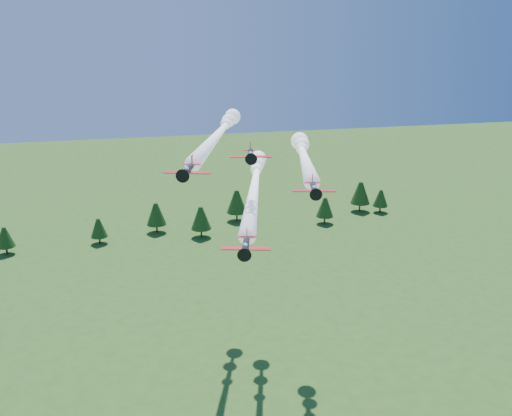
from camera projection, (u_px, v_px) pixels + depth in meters
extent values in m
cylinder|color=black|center=(246.00, 245.00, 76.73)|extent=(2.19, 4.90, 0.90)
cone|color=black|center=(245.00, 253.00, 74.04)|extent=(1.08, 1.02, 0.90)
cone|color=black|center=(244.00, 255.00, 73.53)|extent=(0.49, 0.50, 0.39)
cylinder|color=black|center=(244.00, 255.00, 73.38)|extent=(1.82, 0.55, 1.88)
cube|color=red|center=(246.00, 248.00, 76.47)|extent=(6.71, 2.98, 0.11)
cube|color=red|center=(247.00, 237.00, 79.75)|extent=(2.71, 1.45, 0.06)
cube|color=red|center=(247.00, 232.00, 79.62)|extent=(0.31, 0.84, 1.30)
ellipsoid|color=#94B2E5|center=(245.00, 245.00, 75.85)|extent=(0.92, 1.21, 0.56)
sphere|color=white|center=(257.00, 170.00, 117.65)|extent=(2.30, 2.30, 2.30)
sphere|color=white|center=(258.00, 164.00, 122.96)|extent=(3.00, 3.00, 3.00)
sphere|color=white|center=(258.00, 159.00, 128.26)|extent=(3.70, 3.70, 3.70)
cylinder|color=black|center=(188.00, 170.00, 84.47)|extent=(2.58, 5.21, 0.96)
cone|color=black|center=(184.00, 175.00, 81.59)|extent=(1.19, 1.13, 0.96)
cone|color=black|center=(183.00, 176.00, 81.05)|extent=(0.54, 0.54, 0.42)
cylinder|color=black|center=(182.00, 176.00, 80.89)|extent=(1.92, 0.69, 2.01)
cube|color=red|center=(187.00, 172.00, 84.19)|extent=(7.14, 3.51, 0.12)
cube|color=red|center=(192.00, 164.00, 87.69)|extent=(2.90, 1.67, 0.07)
cube|color=red|center=(192.00, 159.00, 87.55)|extent=(0.38, 0.89, 1.39)
ellipsoid|color=#94B2E5|center=(186.00, 169.00, 83.53)|extent=(1.02, 1.31, 0.60)
sphere|color=white|center=(226.00, 125.00, 124.10)|extent=(2.30, 2.30, 2.30)
sphere|color=white|center=(229.00, 121.00, 129.19)|extent=(3.00, 3.00, 3.00)
sphere|color=white|center=(232.00, 118.00, 134.28)|extent=(3.70, 3.70, 3.70)
cylinder|color=black|center=(314.00, 188.00, 84.48)|extent=(2.05, 4.81, 0.88)
cone|color=black|center=(316.00, 193.00, 81.84)|extent=(1.05, 0.99, 0.88)
cone|color=black|center=(316.00, 194.00, 81.34)|extent=(0.47, 0.48, 0.39)
cylinder|color=black|center=(316.00, 195.00, 81.20)|extent=(1.79, 0.50, 1.84)
cube|color=red|center=(314.00, 191.00, 84.23)|extent=(6.58, 2.79, 0.11)
cube|color=red|center=(312.00, 183.00, 87.44)|extent=(2.65, 1.36, 0.06)
cube|color=red|center=(312.00, 178.00, 87.31)|extent=(0.29, 0.83, 1.27)
ellipsoid|color=#94B2E5|center=(314.00, 187.00, 83.62)|extent=(0.88, 1.18, 0.55)
sphere|color=white|center=(301.00, 148.00, 113.20)|extent=(2.30, 2.30, 2.30)
sphere|color=white|center=(300.00, 144.00, 116.79)|extent=(3.00, 3.00, 3.00)
sphere|color=white|center=(299.00, 141.00, 120.38)|extent=(3.70, 3.70, 3.70)
cylinder|color=black|center=(251.00, 154.00, 91.64)|extent=(1.94, 5.02, 0.91)
cone|color=black|center=(251.00, 158.00, 88.89)|extent=(1.07, 1.00, 0.91)
cone|color=black|center=(251.00, 159.00, 88.37)|extent=(0.48, 0.49, 0.40)
cylinder|color=black|center=(251.00, 159.00, 88.22)|extent=(1.88, 0.44, 1.92)
cube|color=red|center=(251.00, 157.00, 91.38)|extent=(6.88, 2.64, 0.11)
cube|color=red|center=(250.00, 150.00, 94.72)|extent=(2.76, 1.32, 0.06)
cube|color=red|center=(250.00, 146.00, 94.59)|extent=(0.26, 0.87, 1.33)
ellipsoid|color=#94B2E5|center=(251.00, 153.00, 90.74)|extent=(0.88, 1.21, 0.57)
cylinder|color=#382314|center=(7.00, 250.00, 179.93)|extent=(0.60, 0.60, 2.50)
cone|color=#183610|center=(5.00, 237.00, 178.59)|extent=(5.72, 5.72, 6.44)
cylinder|color=#382314|center=(201.00, 233.00, 194.61)|extent=(0.60, 0.60, 3.02)
cone|color=#183610|center=(201.00, 218.00, 192.99)|extent=(6.91, 6.91, 7.77)
cylinder|color=#382314|center=(237.00, 217.00, 211.15)|extent=(0.60, 0.60, 3.28)
cone|color=#183610|center=(237.00, 201.00, 209.40)|extent=(7.50, 7.50, 8.43)
cylinder|color=#382314|center=(157.00, 228.00, 199.07)|extent=(0.60, 0.60, 2.99)
cone|color=#183610|center=(156.00, 214.00, 197.47)|extent=(6.83, 6.83, 7.69)
cylinder|color=#382314|center=(324.00, 220.00, 208.28)|extent=(0.60, 0.60, 2.74)
cone|color=#183610|center=(325.00, 207.00, 206.82)|extent=(6.27, 6.27, 7.06)
cylinder|color=#382314|center=(360.00, 207.00, 222.29)|extent=(0.60, 0.60, 3.29)
cone|color=#183610|center=(360.00, 193.00, 220.53)|extent=(7.52, 7.52, 8.46)
cylinder|color=#382314|center=(100.00, 240.00, 188.85)|extent=(0.60, 0.60, 2.42)
cone|color=#183610|center=(99.00, 228.00, 187.56)|extent=(5.53, 5.53, 6.22)
cylinder|color=#382314|center=(380.00, 209.00, 221.11)|extent=(0.60, 0.60, 2.52)
cone|color=#183610|center=(381.00, 198.00, 219.77)|extent=(5.75, 5.75, 6.47)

